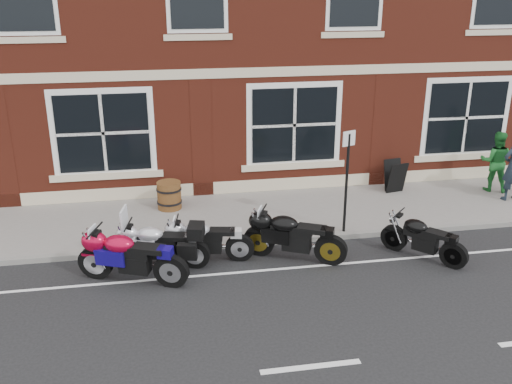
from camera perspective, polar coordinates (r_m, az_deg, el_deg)
The scene contains 12 objects.
ground at distance 11.73m, azimuth 1.64°, elevation -8.25°, with size 80.00×80.00×0.00m, color black.
sidewalk at distance 14.36m, azimuth -0.75°, elevation -2.37°, with size 30.00×3.00×0.12m, color slate.
kerb at distance 12.94m, azimuth 0.38°, elevation -5.04°, with size 30.00×0.16×0.12m, color slate.
moto_touring_silver at distance 11.98m, azimuth -9.80°, elevation -4.98°, with size 2.02×0.68×1.35m.
moto_sport_red at distance 11.46m, azimuth -12.45°, elevation -6.14°, with size 2.18×1.00×1.03m.
moto_sport_black at distance 12.11m, azimuth 3.68°, elevation -4.24°, with size 2.08×1.13×1.01m.
moto_sport_silver at distance 12.11m, azimuth -5.13°, elevation -4.61°, with size 1.99×0.49×0.90m.
moto_naked_black at distance 12.68m, azimuth 16.32°, elevation -4.29°, with size 1.36×1.55×0.88m.
pedestrian_right at distance 16.97m, azimuth 22.83°, elevation 2.84°, with size 0.82×0.64×1.68m, color #1C6527.
a_board_sign at distance 16.14m, azimuth 13.73°, elevation 1.54°, with size 0.53×0.35×0.88m, color black, non-canonical shape.
barrel_planter at distance 14.70m, azimuth -8.68°, elevation -0.32°, with size 0.64×0.64×0.71m.
parking_sign at distance 13.00m, azimuth 9.08°, elevation 1.71°, with size 0.32×0.15×2.41m.
Camera 1 is at (-2.11, -10.07, 5.63)m, focal length 40.00 mm.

